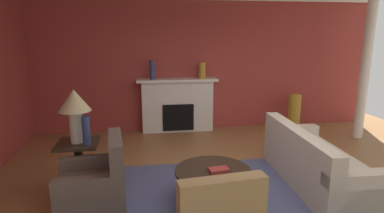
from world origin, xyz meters
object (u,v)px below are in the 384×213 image
object	(u,v)px
fireplace	(178,107)
vase_on_side_table	(86,131)
vase_mantel_left	(152,70)
coffee_table	(213,178)
side_table	(79,162)
vase_mantel_right	(202,70)
sofa	(315,165)
table_lamp	(75,106)
armchair_near_window	(95,187)
vase_tall_corner	(294,112)

from	to	relation	value
fireplace	vase_on_side_table	xyz separation A→B (m)	(-1.52, -2.69, 0.32)
vase_mantel_left	coffee_table	bearing A→B (deg)	-77.78
side_table	vase_mantel_right	size ratio (longest dim) A/B	1.95
vase_mantel_right	coffee_table	bearing A→B (deg)	-97.49
fireplace	side_table	distance (m)	3.07
fireplace	side_table	size ratio (longest dim) A/B	2.57
sofa	table_lamp	distance (m)	3.54
armchair_near_window	vase_on_side_table	world-z (taller)	vase_on_side_table
armchair_near_window	vase_on_side_table	size ratio (longest dim) A/B	2.39
vase_on_side_table	coffee_table	bearing A→B (deg)	-17.41
vase_mantel_left	vase_tall_corner	world-z (taller)	vase_mantel_left
coffee_table	side_table	size ratio (longest dim) A/B	1.43
sofa	fireplace	bearing A→B (deg)	120.41
table_lamp	vase_mantel_left	size ratio (longest dim) A/B	1.79
coffee_table	vase_tall_corner	bearing A→B (deg)	48.87
vase_mantel_left	vase_tall_corner	distance (m)	3.39
fireplace	vase_on_side_table	bearing A→B (deg)	-119.36
side_table	vase_on_side_table	xyz separation A→B (m)	(0.15, -0.12, 0.50)
side_table	vase_on_side_table	world-z (taller)	vase_on_side_table
vase_mantel_left	vase_tall_corner	size ratio (longest dim) A/B	0.50
side_table	vase_mantel_left	xyz separation A→B (m)	(1.12, 2.52, 1.02)
armchair_near_window	vase_mantel_left	xyz separation A→B (m)	(0.81, 3.15, 1.12)
coffee_table	table_lamp	size ratio (longest dim) A/B	1.33
vase_mantel_right	sofa	bearing A→B (deg)	-67.85
table_lamp	vase_mantel_left	xyz separation A→B (m)	(1.12, 2.52, 0.20)
sofa	coffee_table	size ratio (longest dim) A/B	2.13
side_table	vase_mantel_right	distance (m)	3.50
fireplace	coffee_table	distance (m)	3.22
armchair_near_window	vase_on_side_table	xyz separation A→B (m)	(-0.15, 0.51, 0.59)
table_lamp	vase_tall_corner	distance (m)	4.97
armchair_near_window	side_table	xyz separation A→B (m)	(-0.30, 0.63, 0.09)
table_lamp	vase_on_side_table	size ratio (longest dim) A/B	1.89
side_table	vase_on_side_table	distance (m)	0.53
coffee_table	side_table	distance (m)	1.91
sofa	vase_on_side_table	xyz separation A→B (m)	(-3.24, 0.25, 0.60)
table_lamp	armchair_near_window	bearing A→B (deg)	-64.35
armchair_near_window	side_table	size ratio (longest dim) A/B	1.36
coffee_table	vase_mantel_left	distance (m)	3.41
vase_mantel_right	vase_on_side_table	xyz separation A→B (m)	(-2.07, -2.64, -0.49)
side_table	vase_tall_corner	world-z (taller)	vase_tall_corner
armchair_near_window	table_lamp	xyz separation A→B (m)	(-0.30, 0.63, 0.92)
vase_mantel_left	fireplace	bearing A→B (deg)	5.15
fireplace	table_lamp	size ratio (longest dim) A/B	2.40
armchair_near_window	vase_tall_corner	world-z (taller)	armchair_near_window
vase_mantel_right	vase_on_side_table	distance (m)	3.39
coffee_table	table_lamp	xyz separation A→B (m)	(-1.80, 0.64, 0.89)
side_table	vase_mantel_left	distance (m)	2.94
armchair_near_window	vase_mantel_right	xyz separation A→B (m)	(1.91, 3.15, 1.09)
side_table	table_lamp	xyz separation A→B (m)	(-0.00, 0.00, 0.82)
vase_mantel_right	armchair_near_window	bearing A→B (deg)	-121.28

